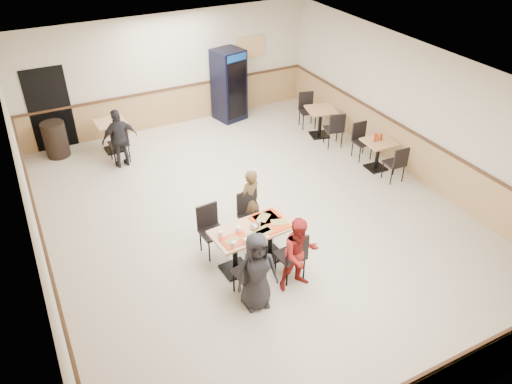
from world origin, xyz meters
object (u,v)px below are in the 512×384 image
trash_bin (56,139)px  side_table_near (378,151)px  diner_woman_left (257,271)px  diner_man_opposite (250,201)px  back_table (112,131)px  lone_diner (120,138)px  side_table_far (320,118)px  pepsi_cooler (229,85)px  diner_woman_right (300,254)px  main_table (253,240)px

trash_bin → side_table_near: bearing=-32.0°
diner_woman_left → diner_man_opposite: size_ratio=1.05×
trash_bin → diner_man_opposite: bearing=-59.5°
back_table → diner_woman_left: bearing=-83.2°
lone_diner → side_table_near: lone_diner is taller
diner_man_opposite → trash_bin: size_ratio=1.52×
diner_man_opposite → trash_bin: bearing=-75.2°
side_table_near → trash_bin: trash_bin is taller
side_table_far → diner_man_opposite: bearing=-141.1°
pepsi_cooler → trash_bin: bearing=167.5°
diner_man_opposite → back_table: (-1.57, 4.52, -0.16)m
side_table_far → side_table_near: bearing=-83.2°
diner_man_opposite → pepsi_cooler: pepsi_cooler is taller
diner_woman_right → trash_bin: (-2.90, 6.65, -0.25)m
diner_woman_left → diner_man_opposite: (0.81, 1.84, -0.03)m
lone_diner → side_table_far: 5.12m
pepsi_cooler → main_table: bearing=-124.0°
main_table → side_table_near: bearing=17.8°
main_table → trash_bin: size_ratio=1.71×
lone_diner → side_table_near: bearing=145.4°
pepsi_cooler → trash_bin: (-4.70, -0.04, -0.54)m
side_table_far → back_table: bearing=161.3°
diner_woman_left → side_table_far: diner_woman_left is taller
side_table_far → pepsi_cooler: 2.71m
side_table_near → diner_man_opposite: bearing=-168.7°
side_table_near → pepsi_cooler: pepsi_cooler is taller
diner_man_opposite → side_table_near: 3.81m
trash_bin → pepsi_cooler: bearing=0.5°
main_table → lone_diner: (-1.16, 4.56, 0.20)m
diner_woman_right → side_table_far: bearing=56.3°
diner_man_opposite → lone_diner: (-1.57, 3.64, 0.05)m
diner_man_opposite → side_table_far: bearing=-156.9°
diner_woman_left → side_table_far: (4.29, 4.65, -0.20)m
main_table → diner_man_opposite: size_ratio=1.12×
diner_woman_right → back_table: diner_woman_right is taller
side_table_far → pepsi_cooler: size_ratio=0.44×
diner_man_opposite → side_table_near: (3.73, 0.75, -0.20)m
diner_man_opposite → pepsi_cooler: size_ratio=0.68×
diner_woman_left → trash_bin: size_ratio=1.59×
diner_woman_left → diner_man_opposite: bearing=74.2°
pepsi_cooler → side_table_far: bearing=-64.9°
diner_man_opposite → lone_diner: bearing=-82.5°
main_table → pepsi_cooler: pepsi_cooler is taller
diner_woman_left → trash_bin: diner_woman_left is taller
diner_man_opposite → side_table_far: diner_man_opposite is taller
diner_woman_right → diner_man_opposite: diner_woman_right is taller
side_table_near → side_table_far: 2.08m
main_table → lone_diner: size_ratio=1.05×
lone_diner → trash_bin: 1.82m
lone_diner → side_table_far: bearing=164.7°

